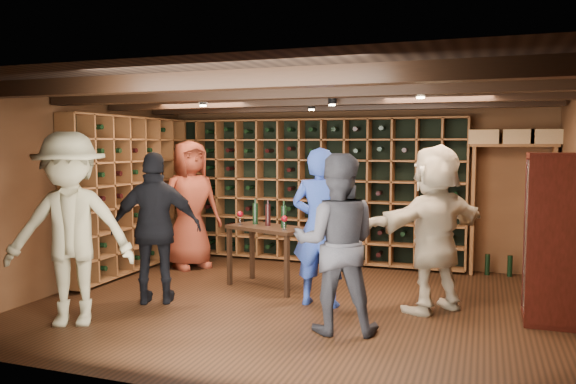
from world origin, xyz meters
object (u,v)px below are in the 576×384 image
(guest_khaki, at_px, (70,229))
(display_cabinet, at_px, (553,243))
(man_blue_shirt, at_px, (320,227))
(tasting_table, at_px, (268,233))
(guest_woman_black, at_px, (156,228))
(guest_red_floral, at_px, (190,204))
(man_grey_suit, at_px, (336,243))
(guest_beige, at_px, (435,228))

(guest_khaki, bearing_deg, display_cabinet, -6.59)
(man_blue_shirt, bearing_deg, tasting_table, -32.27)
(man_blue_shirt, height_order, guest_woman_black, man_blue_shirt)
(display_cabinet, bearing_deg, man_blue_shirt, -176.78)
(man_blue_shirt, height_order, guest_red_floral, guest_red_floral)
(guest_red_floral, xyz_separation_m, guest_khaki, (0.17, -2.80, 0.03))
(tasting_table, bearing_deg, display_cabinet, 12.18)
(man_grey_suit, distance_m, tasting_table, 1.89)
(man_blue_shirt, relative_size, guest_red_floral, 0.95)
(guest_red_floral, height_order, guest_khaki, guest_khaki)
(display_cabinet, distance_m, man_blue_shirt, 2.47)
(man_grey_suit, bearing_deg, tasting_table, -61.12)
(man_grey_suit, distance_m, guest_red_floral, 3.52)
(guest_woman_black, xyz_separation_m, guest_khaki, (-0.40, -0.97, 0.11))
(guest_khaki, height_order, guest_beige, guest_khaki)
(display_cabinet, distance_m, guest_woman_black, 4.35)
(guest_khaki, bearing_deg, guest_red_floral, 67.49)
(guest_red_floral, bearing_deg, guest_woman_black, -127.61)
(display_cabinet, xyz_separation_m, guest_beige, (-1.20, 0.08, 0.08))
(guest_beige, bearing_deg, guest_red_floral, -66.01)
(man_blue_shirt, height_order, tasting_table, man_blue_shirt)
(display_cabinet, height_order, guest_woman_black, guest_woman_black)
(man_grey_suit, bearing_deg, man_blue_shirt, -77.26)
(guest_red_floral, distance_m, guest_beige, 3.82)
(guest_woman_black, relative_size, guest_khaki, 0.89)
(guest_khaki, bearing_deg, tasting_table, 30.57)
(display_cabinet, relative_size, guest_khaki, 0.88)
(guest_red_floral, relative_size, guest_beige, 1.03)
(man_grey_suit, distance_m, guest_khaki, 2.73)
(guest_red_floral, bearing_deg, guest_beige, -71.17)
(man_blue_shirt, distance_m, tasting_table, 1.04)
(man_grey_suit, height_order, guest_red_floral, guest_red_floral)
(guest_red_floral, bearing_deg, man_grey_suit, -91.86)
(guest_red_floral, bearing_deg, tasting_table, -80.08)
(man_blue_shirt, height_order, man_grey_suit, man_blue_shirt)
(display_cabinet, height_order, tasting_table, display_cabinet)
(guest_woman_black, xyz_separation_m, tasting_table, (0.97, 1.10, -0.17))
(man_blue_shirt, relative_size, guest_beige, 0.98)
(guest_woman_black, bearing_deg, guest_khaki, 44.34)
(display_cabinet, xyz_separation_m, guest_woman_black, (-4.29, -0.68, 0.03))
(guest_woman_black, bearing_deg, man_grey_suit, 149.31)
(display_cabinet, xyz_separation_m, man_grey_suit, (-2.05, -0.97, 0.03))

